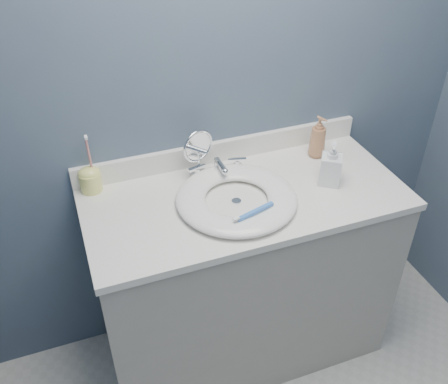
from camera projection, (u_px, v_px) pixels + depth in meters
name	position (u px, v px, depth m)	size (l,w,h in m)	color
back_wall	(221.00, 88.00, 1.90)	(2.20, 0.02, 2.40)	#4A566F
vanity_cabinet	(243.00, 279.00, 2.15)	(1.20, 0.55, 0.85)	#A8A299
countertop	(246.00, 198.00, 1.89)	(1.22, 0.57, 0.03)	white
backsplash	(222.00, 151.00, 2.06)	(1.22, 0.02, 0.09)	white
basin	(236.00, 198.00, 1.84)	(0.45, 0.45, 0.04)	white
drain	(236.00, 201.00, 1.85)	(0.04, 0.04, 0.01)	silver
faucet	(218.00, 169.00, 1.98)	(0.25, 0.13, 0.07)	silver
makeup_mirror	(198.00, 151.00, 1.93)	(0.13, 0.08, 0.20)	silver
soap_bottle_amber	(318.00, 137.00, 2.06)	(0.07, 0.07, 0.18)	#AD744E
soap_bottle_clear	(331.00, 163.00, 1.90)	(0.08, 0.08, 0.18)	white
toothbrush_holder	(90.00, 178.00, 1.88)	(0.08, 0.08, 0.24)	#EFEF77
toothbrush_lying	(254.00, 212.00, 1.73)	(0.17, 0.06, 0.02)	#3B79D3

